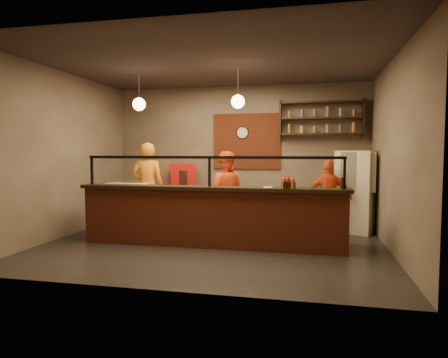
% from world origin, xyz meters
% --- Properties ---
extents(floor, '(6.00, 6.00, 0.00)m').
position_xyz_m(floor, '(0.00, 0.00, 0.00)').
color(floor, black).
rests_on(floor, ground).
extents(ceiling, '(6.00, 6.00, 0.00)m').
position_xyz_m(ceiling, '(0.00, 0.00, 3.20)').
color(ceiling, '#342B28').
rests_on(ceiling, wall_back).
extents(wall_back, '(6.00, 0.00, 6.00)m').
position_xyz_m(wall_back, '(0.00, 2.50, 1.60)').
color(wall_back, '#776657').
rests_on(wall_back, floor).
extents(wall_left, '(0.00, 5.00, 5.00)m').
position_xyz_m(wall_left, '(-3.00, 0.00, 1.60)').
color(wall_left, '#776657').
rests_on(wall_left, floor).
extents(wall_right, '(0.00, 5.00, 5.00)m').
position_xyz_m(wall_right, '(3.00, 0.00, 1.60)').
color(wall_right, '#776657').
rests_on(wall_right, floor).
extents(wall_front, '(6.00, 0.00, 6.00)m').
position_xyz_m(wall_front, '(0.00, -2.50, 1.60)').
color(wall_front, '#776657').
rests_on(wall_front, floor).
extents(brick_patch, '(1.60, 0.04, 1.30)m').
position_xyz_m(brick_patch, '(0.20, 2.47, 1.90)').
color(brick_patch, maroon).
rests_on(brick_patch, wall_back).
extents(service_counter, '(4.60, 0.25, 1.00)m').
position_xyz_m(service_counter, '(0.00, -0.30, 0.50)').
color(service_counter, maroon).
rests_on(service_counter, floor).
extents(counter_ledge, '(4.70, 0.37, 0.06)m').
position_xyz_m(counter_ledge, '(0.00, -0.30, 1.03)').
color(counter_ledge, black).
rests_on(counter_ledge, service_counter).
extents(worktop_cabinet, '(4.60, 0.75, 0.85)m').
position_xyz_m(worktop_cabinet, '(0.00, 0.20, 0.42)').
color(worktop_cabinet, gray).
rests_on(worktop_cabinet, floor).
extents(worktop, '(4.60, 0.75, 0.05)m').
position_xyz_m(worktop, '(0.00, 0.20, 0.88)').
color(worktop, beige).
rests_on(worktop, worktop_cabinet).
extents(sneeze_guard, '(4.50, 0.05, 0.52)m').
position_xyz_m(sneeze_guard, '(0.00, -0.30, 1.37)').
color(sneeze_guard, white).
rests_on(sneeze_guard, counter_ledge).
extents(wall_shelving, '(1.84, 0.28, 0.85)m').
position_xyz_m(wall_shelving, '(1.90, 2.32, 2.40)').
color(wall_shelving, black).
rests_on(wall_shelving, wall_back).
extents(wall_clock, '(0.30, 0.04, 0.30)m').
position_xyz_m(wall_clock, '(0.10, 2.46, 2.10)').
color(wall_clock, black).
rests_on(wall_clock, wall_back).
extents(pendant_left, '(0.24, 0.24, 0.77)m').
position_xyz_m(pendant_left, '(-1.50, 0.20, 2.55)').
color(pendant_left, black).
rests_on(pendant_left, ceiling).
extents(pendant_right, '(0.24, 0.24, 0.77)m').
position_xyz_m(pendant_right, '(0.40, 0.20, 2.55)').
color(pendant_right, black).
rests_on(pendant_right, ceiling).
extents(cook_left, '(0.75, 0.56, 1.85)m').
position_xyz_m(cook_left, '(-1.63, 0.85, 0.92)').
color(cook_left, '#CC6D13').
rests_on(cook_left, floor).
extents(cook_mid, '(0.89, 0.74, 1.66)m').
position_xyz_m(cook_mid, '(-0.02, 1.03, 0.83)').
color(cook_mid, red).
rests_on(cook_mid, floor).
extents(cook_right, '(0.90, 0.43, 1.50)m').
position_xyz_m(cook_right, '(2.05, 1.15, 0.75)').
color(cook_right, red).
rests_on(cook_right, floor).
extents(fridge, '(0.89, 0.86, 1.67)m').
position_xyz_m(fridge, '(2.60, 1.61, 0.84)').
color(fridge, beige).
rests_on(fridge, floor).
extents(red_cooler, '(0.75, 0.72, 1.37)m').
position_xyz_m(red_cooler, '(-1.30, 2.15, 0.68)').
color(red_cooler, '#AC0B0C').
rests_on(red_cooler, floor).
extents(pizza_dough, '(0.53, 0.53, 0.01)m').
position_xyz_m(pizza_dough, '(-0.11, 0.18, 0.91)').
color(pizza_dough, beige).
rests_on(pizza_dough, worktop).
extents(prep_tub_a, '(0.30, 0.25, 0.14)m').
position_xyz_m(prep_tub_a, '(-1.84, 0.19, 0.97)').
color(prep_tub_a, silver).
rests_on(prep_tub_a, worktop).
extents(prep_tub_b, '(0.32, 0.29, 0.13)m').
position_xyz_m(prep_tub_b, '(-2.15, 0.31, 0.97)').
color(prep_tub_b, silver).
rests_on(prep_tub_b, worktop).
extents(prep_tub_c, '(0.32, 0.27, 0.15)m').
position_xyz_m(prep_tub_c, '(-1.53, 0.18, 0.97)').
color(prep_tub_c, silver).
rests_on(prep_tub_c, worktop).
extents(rolling_pin, '(0.34, 0.18, 0.06)m').
position_xyz_m(rolling_pin, '(-2.00, 0.12, 0.93)').
color(rolling_pin, gold).
rests_on(rolling_pin, worktop).
extents(condiment_caddy, '(0.24, 0.21, 0.11)m').
position_xyz_m(condiment_caddy, '(1.34, -0.35, 1.12)').
color(condiment_caddy, black).
rests_on(condiment_caddy, counter_ledge).
extents(pepper_mill, '(0.05, 0.05, 0.19)m').
position_xyz_m(pepper_mill, '(2.18, -0.34, 1.15)').
color(pepper_mill, black).
rests_on(pepper_mill, counter_ledge).
extents(small_plate, '(0.20, 0.20, 0.01)m').
position_xyz_m(small_plate, '(1.00, -0.29, 1.07)').
color(small_plate, silver).
rests_on(small_plate, counter_ledge).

